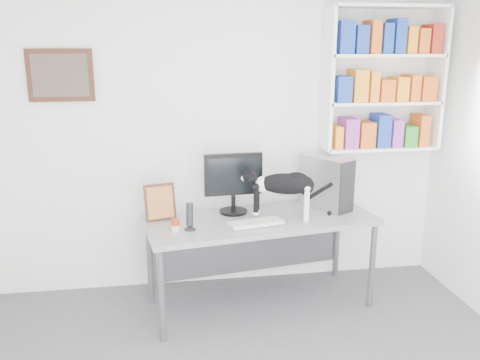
# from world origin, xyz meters

# --- Properties ---
(room) EXTENTS (4.01, 4.01, 2.70)m
(room) POSITION_xyz_m (0.00, 0.00, 1.35)
(room) COLOR #4A4A4E
(room) RESTS_ON ground
(bookshelf) EXTENTS (1.03, 0.28, 1.24)m
(bookshelf) POSITION_xyz_m (1.40, 1.85, 1.85)
(bookshelf) COLOR white
(bookshelf) RESTS_ON room
(wall_art) EXTENTS (0.52, 0.04, 0.42)m
(wall_art) POSITION_xyz_m (-1.30, 1.97, 1.90)
(wall_art) COLOR #482417
(wall_art) RESTS_ON room
(desk) EXTENTS (1.94, 0.99, 0.77)m
(desk) POSITION_xyz_m (0.26, 1.48, 0.39)
(desk) COLOR gray
(desk) RESTS_ON room
(monitor) EXTENTS (0.50, 0.27, 0.52)m
(monitor) POSITION_xyz_m (0.06, 1.65, 1.03)
(monitor) COLOR black
(monitor) RESTS_ON desk
(keyboard) EXTENTS (0.45, 0.25, 0.03)m
(keyboard) POSITION_xyz_m (0.19, 1.32, 0.79)
(keyboard) COLOR beige
(keyboard) RESTS_ON desk
(pc_tower) EXTENTS (0.41, 0.49, 0.45)m
(pc_tower) POSITION_xyz_m (0.86, 1.66, 1.00)
(pc_tower) COLOR #ABABB0
(pc_tower) RESTS_ON desk
(speaker) EXTENTS (0.12, 0.12, 0.22)m
(speaker) POSITION_xyz_m (-0.33, 1.29, 0.88)
(speaker) COLOR black
(speaker) RESTS_ON desk
(leaning_print) EXTENTS (0.26, 0.15, 0.30)m
(leaning_print) POSITION_xyz_m (-0.55, 1.57, 0.92)
(leaning_print) COLOR #482417
(leaning_print) RESTS_ON desk
(soup_can) EXTENTS (0.09, 0.09, 0.09)m
(soup_can) POSITION_xyz_m (-0.44, 1.28, 0.82)
(soup_can) COLOR #A32A0D
(soup_can) RESTS_ON desk
(cat) EXTENTS (0.67, 0.34, 0.40)m
(cat) POSITION_xyz_m (0.43, 1.42, 0.97)
(cat) COLOR black
(cat) RESTS_ON desk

